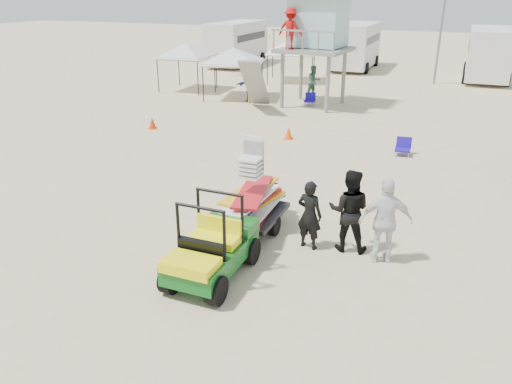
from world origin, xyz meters
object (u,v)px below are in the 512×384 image
at_px(man_left, 309,215).
at_px(utility_cart, 210,242).
at_px(surf_trailer, 253,199).
at_px(lifeguard_tower, 315,27).

bearing_deg(man_left, utility_cart, 63.49).
height_order(surf_trailer, lifeguard_tower, lifeguard_tower).
bearing_deg(surf_trailer, utility_cart, -90.13).
xyz_separation_m(utility_cart, man_left, (1.52, 2.03, 0.01)).
xyz_separation_m(surf_trailer, man_left, (1.51, -0.30, -0.04)).
relative_size(utility_cart, man_left, 1.40).
height_order(utility_cart, surf_trailer, surf_trailer).
bearing_deg(utility_cart, lifeguard_tower, 99.10).
bearing_deg(man_left, lifeguard_tower, -63.87).
bearing_deg(lifeguard_tower, utility_cart, -80.90).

